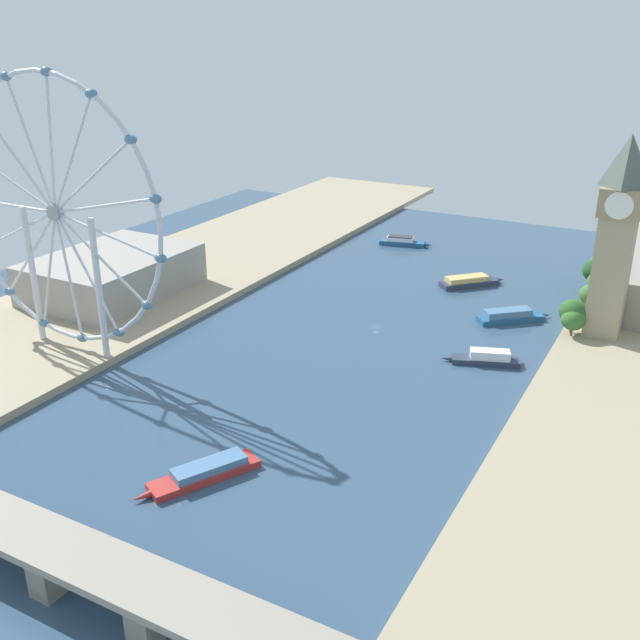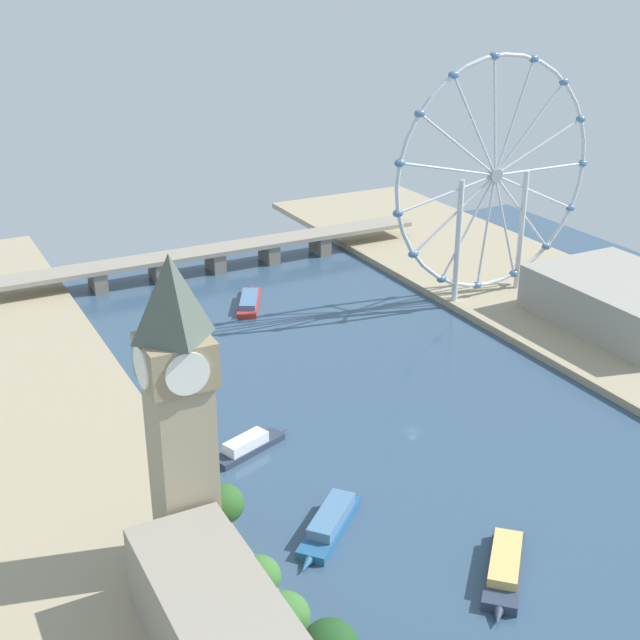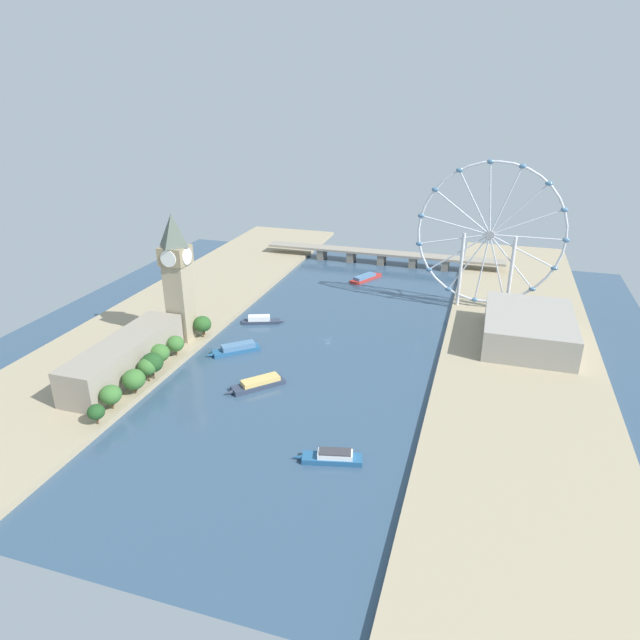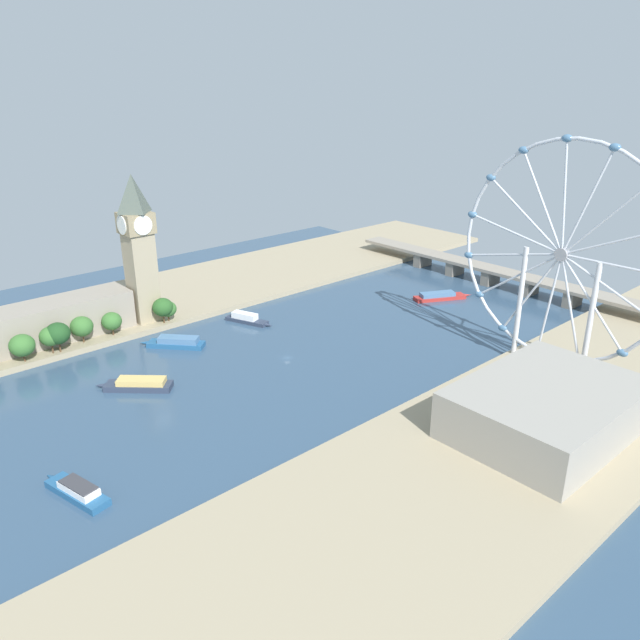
# 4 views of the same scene
# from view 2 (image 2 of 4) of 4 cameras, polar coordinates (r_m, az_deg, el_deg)

# --- Properties ---
(ground_plane) EXTENTS (401.14, 401.14, 0.00)m
(ground_plane) POSITION_cam_2_polar(r_m,az_deg,el_deg) (276.57, 6.16, -7.32)
(ground_plane) COLOR #334C66
(riverbank_left) EXTENTS (90.00, 520.00, 3.00)m
(riverbank_left) POSITION_cam_2_polar(r_m,az_deg,el_deg) (240.71, -18.13, -13.14)
(riverbank_left) COLOR tan
(riverbank_left) RESTS_ON ground_plane
(clock_tower) EXTENTS (16.27, 16.27, 78.33)m
(clock_tower) POSITION_cam_2_polar(r_m,az_deg,el_deg) (198.77, -9.30, -5.96)
(clock_tower) COLOR tan
(clock_tower) RESTS_ON riverbank_left
(tree_row_embankment) EXTENTS (15.27, 113.46, 14.86)m
(tree_row_embankment) POSITION_cam_2_polar(r_m,az_deg,el_deg) (187.79, -0.93, -19.79)
(tree_row_embankment) COLOR #513823
(tree_row_embankment) RESTS_ON riverbank_left
(ferris_wheel) EXTENTS (99.71, 3.20, 101.80)m
(ferris_wheel) POSITION_cam_2_polar(r_m,az_deg,el_deg) (367.50, 11.51, 9.25)
(ferris_wheel) COLOR silver
(ferris_wheel) RESTS_ON riverbank_right
(riverside_hall) EXTENTS (51.69, 71.34, 18.21)m
(riverside_hall) POSITION_cam_2_polar(r_m,az_deg,el_deg) (362.71, 19.73, 1.10)
(riverside_hall) COLOR gray
(riverside_hall) RESTS_ON riverbank_right
(river_bridge) EXTENTS (213.14, 15.22, 11.16)m
(river_bridge) POSITION_cam_2_polar(r_m,az_deg,el_deg) (413.54, -6.97, 4.35)
(river_bridge) COLOR gray
(river_bridge) RESTS_ON ground_plane
(tour_boat_0) EXTENTS (21.74, 35.15, 4.45)m
(tour_boat_0) POSITION_cam_2_polar(r_m,az_deg,el_deg) (372.03, -4.71, 1.27)
(tour_boat_0) COLOR #B22D28
(tour_boat_0) RESTS_ON ground_plane
(tour_boat_1) EXTENTS (27.07, 28.04, 4.99)m
(tour_boat_1) POSITION_cam_2_polar(r_m,az_deg,el_deg) (221.45, 12.12, -15.75)
(tour_boat_1) COLOR #2D384C
(tour_boat_1) RESTS_ON ground_plane
(tour_boat_2) EXTENTS (28.28, 25.74, 5.32)m
(tour_boat_2) POSITION_cam_2_polar(r_m,az_deg,el_deg) (230.75, 0.64, -13.31)
(tour_boat_2) COLOR #235684
(tour_boat_2) RESTS_ON ground_plane
(tour_boat_3) EXTENTS (28.89, 14.54, 5.39)m
(tour_boat_3) POSITION_cam_2_polar(r_m,az_deg,el_deg) (264.16, -4.74, -8.28)
(tour_boat_3) COLOR #2D384C
(tour_boat_3) RESTS_ON ground_plane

